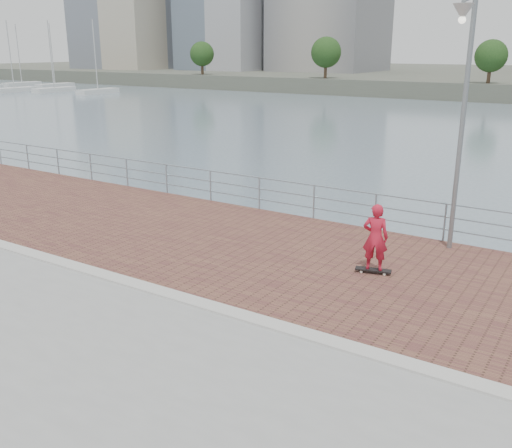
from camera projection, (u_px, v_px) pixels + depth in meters
The scene contains 8 objects.
water at pixel (207, 388), 12.68m from camera, with size 400.00×400.00×0.00m, color slate.
brick_lane at pixel (289, 256), 14.98m from camera, with size 40.00×6.80×0.02m, color brown.
curb at pixel (205, 305), 12.08m from camera, with size 40.00×0.40×0.06m, color #B7B5AD.
guardrail at pixel (344, 202), 17.51m from camera, with size 39.06×0.06×1.13m.
street_lamp at pixel (463, 73), 13.80m from camera, with size 0.48×1.39×6.54m.
skateboard at pixel (373, 270), 13.79m from camera, with size 0.89×0.43×0.10m.
skateboarder at pixel (375, 237), 13.54m from camera, with size 0.60×0.39×1.65m, color red.
marina at pixel (37, 87), 101.59m from camera, with size 29.38×18.90×11.55m.
Camera 1 is at (6.88, -8.69, 5.24)m, focal length 40.00 mm.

